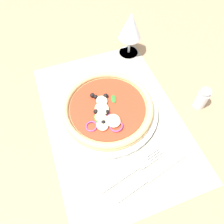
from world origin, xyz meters
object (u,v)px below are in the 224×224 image
Objects in this scene: plate at (108,110)px; fork at (136,168)px; knife at (152,175)px; wine_glass at (131,27)px; pizza at (107,108)px; pepper_shaker at (202,99)px.

fork is at bearing 2.89° from plate.
knife is 43.67cm from wine_glass.
knife is (20.58, 3.78, -0.27)cm from plate.
plate is 1.41× the size of knife.
plate is at bearing 79.68° from fork.
knife is at bearing -15.13° from wine_glass.
plate is 1.11× the size of pizza.
pepper_shaker reaches higher than plate.
pepper_shaker is at bearing 10.91° from fork.
fork is 2.67× the size of pepper_shaker.
pizza is 1.42× the size of fork.
plate reaches higher than knife.
fork is at bearing 3.21° from pizza.
plate is at bearing 142.23° from pizza.
fork is at bearing -65.88° from pepper_shaker.
wine_glass is at bearing 144.05° from plate.
wine_glass reaches higher than pepper_shaker.
plate is at bearing 86.69° from knife.
wine_glass is at bearing -159.06° from pepper_shaker.
pepper_shaker is (-10.96, 24.48, 2.63)cm from fork.
wine_glass is at bearing 144.04° from pizza.
pepper_shaker reaches higher than knife.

